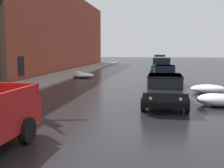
{
  "coord_description": "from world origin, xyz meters",
  "views": [
    {
      "loc": [
        2.13,
        1.03,
        2.58
      ],
      "look_at": [
        0.5,
        11.7,
        1.3
      ],
      "focal_mm": 46.89,
      "sensor_mm": 36.0,
      "label": 1
    }
  ],
  "objects_px": {
    "sedan_black_parked_kerbside_close": "(165,89)",
    "sedan_red_queued_behind_truck": "(161,64)",
    "suv_green_parked_far_down_block": "(162,66)",
    "sedan_darkblue_parked_kerbside_mid": "(165,75)",
    "suv_grey_at_far_intersection": "(160,60)",
    "bare_tree_mid_block": "(1,36)"
  },
  "relations": [
    {
      "from": "sedan_darkblue_parked_kerbside_mid",
      "to": "sedan_red_queued_behind_truck",
      "type": "height_order",
      "value": "same"
    },
    {
      "from": "suv_green_parked_far_down_block",
      "to": "bare_tree_mid_block",
      "type": "bearing_deg",
      "value": -115.52
    },
    {
      "from": "sedan_darkblue_parked_kerbside_mid",
      "to": "sedan_black_parked_kerbside_close",
      "type": "bearing_deg",
      "value": -91.55
    },
    {
      "from": "bare_tree_mid_block",
      "to": "suv_green_parked_far_down_block",
      "type": "xyz_separation_m",
      "value": [
        7.79,
        16.31,
        -2.24
      ]
    },
    {
      "from": "suv_green_parked_far_down_block",
      "to": "sedan_red_queued_behind_truck",
      "type": "relative_size",
      "value": 1.15
    },
    {
      "from": "sedan_black_parked_kerbside_close",
      "to": "sedan_red_queued_behind_truck",
      "type": "height_order",
      "value": "same"
    },
    {
      "from": "suv_green_parked_far_down_block",
      "to": "suv_grey_at_far_intersection",
      "type": "bearing_deg",
      "value": 90.25
    },
    {
      "from": "bare_tree_mid_block",
      "to": "sedan_red_queued_behind_truck",
      "type": "xyz_separation_m",
      "value": [
        7.9,
        23.93,
        -2.48
      ]
    },
    {
      "from": "bare_tree_mid_block",
      "to": "sedan_red_queued_behind_truck",
      "type": "relative_size",
      "value": 1.46
    },
    {
      "from": "bare_tree_mid_block",
      "to": "suv_grey_at_far_intersection",
      "type": "bearing_deg",
      "value": 76.22
    },
    {
      "from": "sedan_black_parked_kerbside_close",
      "to": "suv_green_parked_far_down_block",
      "type": "relative_size",
      "value": 0.9
    },
    {
      "from": "bare_tree_mid_block",
      "to": "sedan_darkblue_parked_kerbside_mid",
      "type": "bearing_deg",
      "value": 46.95
    },
    {
      "from": "suv_green_parked_far_down_block",
      "to": "sedan_red_queued_behind_truck",
      "type": "xyz_separation_m",
      "value": [
        0.11,
        7.61,
        -0.24
      ]
    },
    {
      "from": "sedan_red_queued_behind_truck",
      "to": "suv_grey_at_far_intersection",
      "type": "distance_m",
      "value": 7.55
    },
    {
      "from": "sedan_darkblue_parked_kerbside_mid",
      "to": "suv_green_parked_far_down_block",
      "type": "distance_m",
      "value": 7.86
    },
    {
      "from": "suv_green_parked_far_down_block",
      "to": "suv_grey_at_far_intersection",
      "type": "relative_size",
      "value": 1.07
    },
    {
      "from": "bare_tree_mid_block",
      "to": "sedan_darkblue_parked_kerbside_mid",
      "type": "relative_size",
      "value": 1.53
    },
    {
      "from": "sedan_black_parked_kerbside_close",
      "to": "sedan_darkblue_parked_kerbside_mid",
      "type": "xyz_separation_m",
      "value": [
        0.22,
        7.94,
        -0.0
      ]
    },
    {
      "from": "sedan_red_queued_behind_truck",
      "to": "sedan_darkblue_parked_kerbside_mid",
      "type": "bearing_deg",
      "value": -89.98
    },
    {
      "from": "sedan_darkblue_parked_kerbside_mid",
      "to": "sedan_red_queued_behind_truck",
      "type": "distance_m",
      "value": 15.46
    },
    {
      "from": "suv_grey_at_far_intersection",
      "to": "bare_tree_mid_block",
      "type": "bearing_deg",
      "value": -103.78
    },
    {
      "from": "bare_tree_mid_block",
      "to": "sedan_darkblue_parked_kerbside_mid",
      "type": "distance_m",
      "value": 11.84
    }
  ]
}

